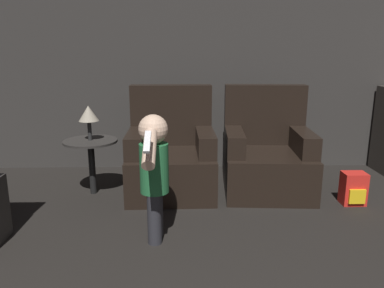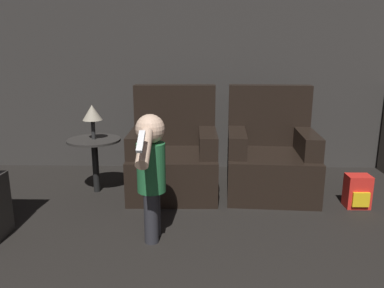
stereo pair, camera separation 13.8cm
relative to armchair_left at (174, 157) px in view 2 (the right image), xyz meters
name	(u,v)px [view 2 (the right image)]	position (x,y,z in m)	size (l,w,h in m)	color
wall_back	(210,53)	(0.35, 0.78, 0.97)	(8.40, 0.05, 2.60)	#33302D
armchair_left	(174,157)	(0.00, 0.00, 0.00)	(0.81, 0.82, 0.99)	black
armchair_right	(270,157)	(0.92, 0.00, 0.00)	(0.85, 0.86, 0.99)	black
person_toddler	(151,168)	(-0.09, -0.99, 0.20)	(0.20, 0.62, 0.91)	#28282D
toy_backpack	(358,192)	(1.61, -0.39, -0.19)	(0.20, 0.17, 0.29)	red
side_table	(94,147)	(-0.74, -0.07, 0.11)	(0.49, 0.49, 0.52)	black
lamp	(92,113)	(-0.74, -0.07, 0.43)	(0.18, 0.18, 0.32)	#262626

